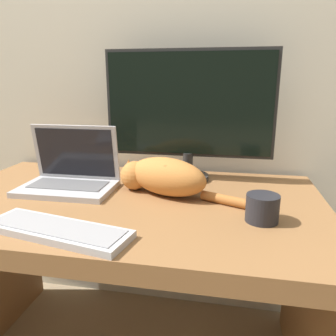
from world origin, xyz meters
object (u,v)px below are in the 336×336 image
at_px(external_keyboard, 57,230).
at_px(cat, 163,176).
at_px(monitor, 189,110).
at_px(laptop, 70,177).
at_px(coffee_mug, 262,208).

xyz_separation_m(external_keyboard, cat, (0.21, 0.36, 0.06)).
bearing_deg(monitor, laptop, -154.08).
height_order(external_keyboard, cat, cat).
relative_size(cat, coffee_mug, 5.08).
bearing_deg(coffee_mug, laptop, 166.27).
relative_size(external_keyboard, coffee_mug, 4.49).
distance_m(external_keyboard, cat, 0.42).
bearing_deg(external_keyboard, laptop, 122.91).
bearing_deg(coffee_mug, external_keyboard, -160.94).
bearing_deg(laptop, external_keyboard, -69.00).
bearing_deg(laptop, monitor, 25.28).
height_order(monitor, cat, monitor).
bearing_deg(cat, laptop, -156.16).
distance_m(laptop, external_keyboard, 0.38).
bearing_deg(coffee_mug, cat, 151.93).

